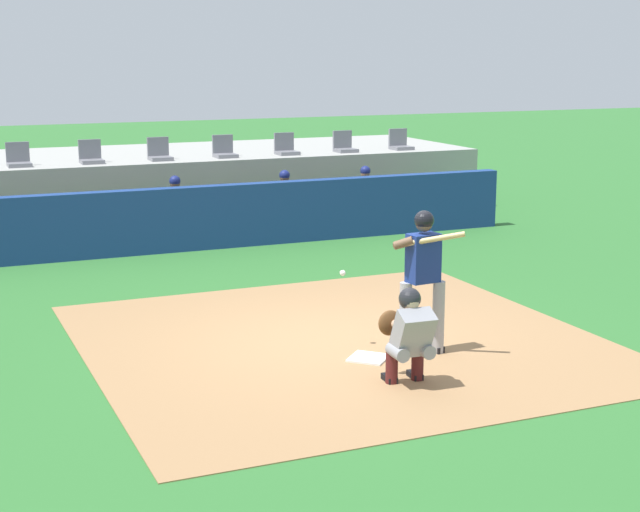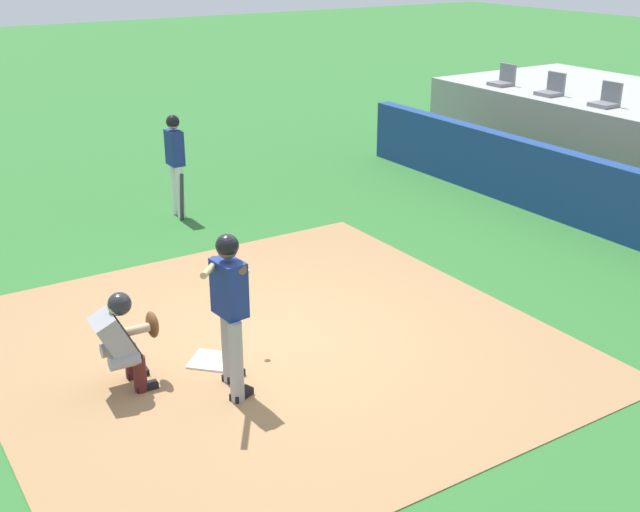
# 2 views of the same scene
# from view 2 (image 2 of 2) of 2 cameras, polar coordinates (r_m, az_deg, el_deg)

# --- Properties ---
(ground_plane) EXTENTS (80.00, 80.00, 0.00)m
(ground_plane) POSITION_cam_2_polar(r_m,az_deg,el_deg) (9.65, -3.53, -6.36)
(ground_plane) COLOR #2D6B2D
(dirt_infield) EXTENTS (6.40, 6.40, 0.01)m
(dirt_infield) POSITION_cam_2_polar(r_m,az_deg,el_deg) (9.64, -3.53, -6.33)
(dirt_infield) COLOR #9E754C
(dirt_infield) RESTS_ON ground
(home_plate) EXTENTS (0.62, 0.62, 0.02)m
(home_plate) POSITION_cam_2_polar(r_m,az_deg,el_deg) (9.32, -7.86, -7.43)
(home_plate) COLOR white
(home_plate) RESTS_ON dirt_infield
(batter_at_plate) EXTENTS (0.75, 0.70, 1.80)m
(batter_at_plate) POSITION_cam_2_polar(r_m,az_deg,el_deg) (8.28, -6.52, -3.42)
(batter_at_plate) COLOR #99999E
(batter_at_plate) RESTS_ON ground
(catcher_crouched) EXTENTS (0.50, 1.92, 1.13)m
(catcher_crouched) POSITION_cam_2_polar(r_m,az_deg,el_deg) (8.75, -13.91, -5.65)
(catcher_crouched) COLOR gray
(catcher_crouched) RESTS_ON ground
(on_deck_batter) EXTENTS (0.58, 0.23, 1.79)m
(on_deck_batter) POSITION_cam_2_polar(r_m,az_deg,el_deg) (13.95, -10.33, 6.85)
(on_deck_batter) COLOR silver
(on_deck_batter) RESTS_ON ground
(dugout_wall) EXTENTS (13.00, 0.30, 1.20)m
(dugout_wall) POSITION_cam_2_polar(r_m,az_deg,el_deg) (13.53, 21.23, 3.35)
(dugout_wall) COLOR navy
(dugout_wall) RESTS_ON ground
(stadium_seat_0) EXTENTS (0.46, 0.46, 0.48)m
(stadium_seat_0) POSITION_cam_2_polar(r_m,az_deg,el_deg) (19.11, 13.03, 12.24)
(stadium_seat_0) COLOR slate
(stadium_seat_0) RESTS_ON stands_platform
(stadium_seat_1) EXTENTS (0.46, 0.46, 0.48)m
(stadium_seat_1) POSITION_cam_2_polar(r_m,az_deg,el_deg) (18.14, 16.29, 11.44)
(stadium_seat_1) COLOR slate
(stadium_seat_1) RESTS_ON stands_platform
(stadium_seat_2) EXTENTS (0.46, 0.46, 0.48)m
(stadium_seat_2) POSITION_cam_2_polar(r_m,az_deg,el_deg) (17.23, 19.89, 10.51)
(stadium_seat_2) COLOR slate
(stadium_seat_2) RESTS_ON stands_platform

